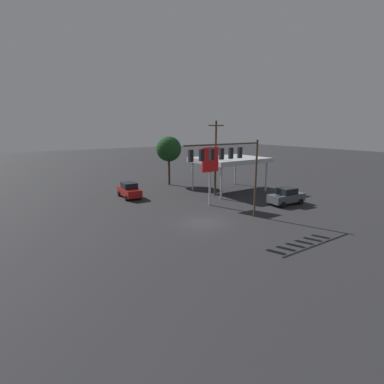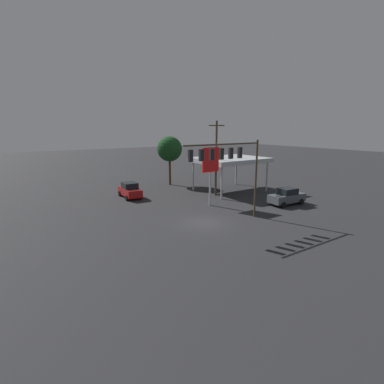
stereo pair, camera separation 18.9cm
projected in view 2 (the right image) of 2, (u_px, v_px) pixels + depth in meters
name	position (u px, v px, depth m)	size (l,w,h in m)	color
ground_plane	(204.00, 223.00, 28.02)	(200.00, 200.00, 0.00)	#262628
traffic_signal_assembly	(228.00, 159.00, 26.67)	(8.45, 0.43, 7.59)	#473828
utility_pole	(216.00, 157.00, 38.09)	(2.40, 0.26, 9.53)	#473828
gas_station_canopy	(230.00, 160.00, 41.07)	(9.25, 7.48, 4.64)	#B2B7BC
price_sign	(210.00, 163.00, 33.17)	(2.17, 0.27, 6.58)	#B7B7BC
sedan_far	(130.00, 190.00, 37.76)	(2.28, 4.51, 1.93)	maroon
sedan_waiting	(287.00, 196.00, 34.36)	(4.52, 2.31, 1.93)	#474C51
street_tree	(170.00, 149.00, 45.22)	(3.80, 3.80, 7.41)	#4C331E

